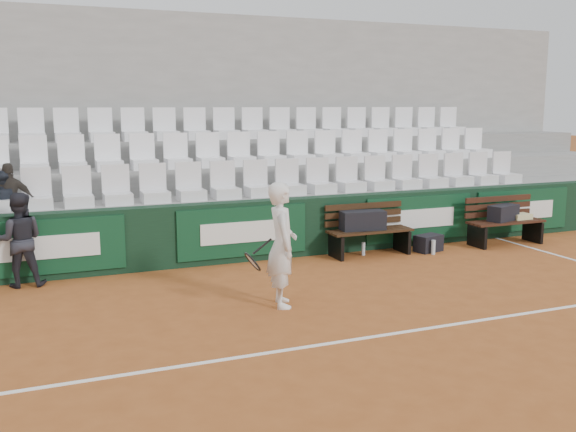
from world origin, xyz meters
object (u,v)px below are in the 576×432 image
at_px(bench_left, 370,242).
at_px(spectator_b, 8,172).
at_px(sports_bag_ground, 428,243).
at_px(water_bottle_far, 433,247).
at_px(water_bottle_near, 363,249).
at_px(bench_right, 505,233).
at_px(tennis_player, 282,245).
at_px(ball_kid, 20,240).
at_px(sports_bag_left, 363,220).
at_px(spectator_c, 1,176).
at_px(sports_bag_right, 503,213).

distance_m(bench_left, spectator_b, 5.92).
relative_size(sports_bag_ground, water_bottle_far, 1.91).
bearing_deg(spectator_b, water_bottle_near, 171.70).
height_order(water_bottle_near, spectator_b, spectator_b).
height_order(bench_right, tennis_player, tennis_player).
bearing_deg(tennis_player, water_bottle_near, 41.68).
height_order(water_bottle_near, tennis_player, tennis_player).
xyz_separation_m(bench_right, spectator_b, (-8.46, 1.16, 1.36)).
height_order(tennis_player, ball_kid, tennis_player).
bearing_deg(sports_bag_left, water_bottle_far, -19.62).
relative_size(water_bottle_far, spectator_c, 0.24).
bearing_deg(spectator_c, water_bottle_far, 176.41).
bearing_deg(bench_left, water_bottle_near, 166.69).
bearing_deg(sports_bag_left, tennis_player, -137.87).
bearing_deg(tennis_player, water_bottle_far, 25.68).
bearing_deg(sports_bag_right, tennis_player, -159.83).
distance_m(bench_left, bench_right, 2.78).
distance_m(bench_right, sports_bag_ground, 1.67).
relative_size(bench_left, sports_bag_right, 2.39).
height_order(bench_left, spectator_c, spectator_c).
distance_m(sports_bag_left, water_bottle_near, 0.50).
relative_size(bench_left, sports_bag_left, 1.96).
distance_m(ball_kid, spectator_b, 1.20).
relative_size(sports_bag_left, water_bottle_far, 3.01).
relative_size(water_bottle_near, ball_kid, 0.17).
height_order(sports_bag_left, sports_bag_right, sports_bag_left).
relative_size(tennis_player, ball_kid, 1.19).
bearing_deg(sports_bag_ground, spectator_c, 170.80).
bearing_deg(bench_right, ball_kid, 177.44).
distance_m(sports_bag_ground, water_bottle_far, 0.24).
relative_size(water_bottle_near, spectator_b, 0.20).
height_order(spectator_b, spectator_c, spectator_b).
bearing_deg(bench_right, spectator_b, 172.17).
relative_size(bench_right, water_bottle_near, 6.58).
bearing_deg(ball_kid, water_bottle_far, -178.58).
height_order(sports_bag_ground, tennis_player, tennis_player).
distance_m(sports_bag_left, water_bottle_far, 1.34).
distance_m(sports_bag_ground, spectator_b, 7.03).
bearing_deg(spectator_c, ball_kid, 111.96).
xyz_separation_m(sports_bag_right, tennis_player, (-5.18, -1.90, 0.21)).
relative_size(sports_bag_left, sports_bag_right, 1.22).
height_order(ball_kid, spectator_b, spectator_b).
bearing_deg(ball_kid, spectator_c, -69.38).
xyz_separation_m(bench_right, water_bottle_near, (-2.88, 0.22, -0.11)).
height_order(water_bottle_far, spectator_b, spectator_b).
height_order(sports_bag_left, spectator_b, spectator_b).
bearing_deg(spectator_c, spectator_b, -172.43).
xyz_separation_m(bench_left, tennis_player, (-2.46, -2.06, 0.58)).
bearing_deg(sports_bag_left, bench_left, -18.26).
relative_size(bench_left, tennis_player, 0.93).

